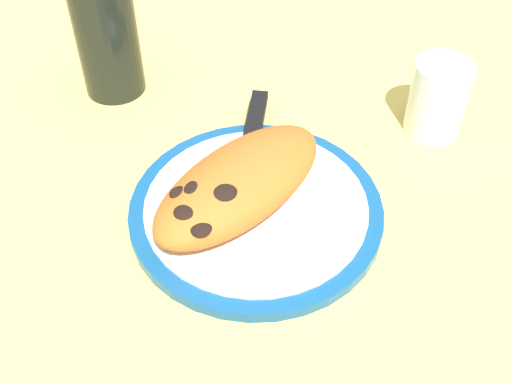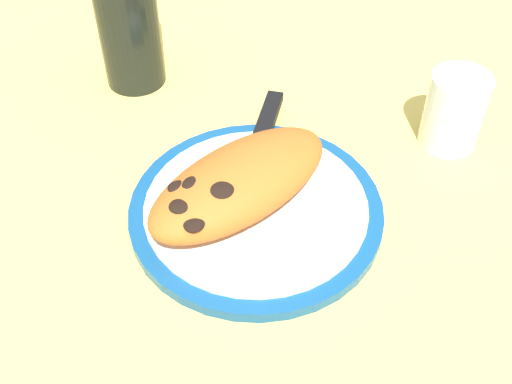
% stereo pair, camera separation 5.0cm
% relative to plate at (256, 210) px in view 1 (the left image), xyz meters
% --- Properties ---
extents(ground_plane, '(1.50, 1.50, 0.03)m').
position_rel_plate_xyz_m(ground_plane, '(0.00, 0.00, -0.02)').
color(ground_plane, '#EACC60').
extents(plate, '(0.28, 0.28, 0.02)m').
position_rel_plate_xyz_m(plate, '(0.00, 0.00, 0.00)').
color(plate, navy).
rests_on(plate, ground_plane).
extents(calzone, '(0.24, 0.13, 0.06)m').
position_rel_plate_xyz_m(calzone, '(-0.01, 0.02, 0.04)').
color(calzone, '#C16023').
rests_on(calzone, plate).
extents(fork, '(0.18, 0.05, 0.00)m').
position_rel_plate_xyz_m(fork, '(0.02, -0.05, 0.01)').
color(fork, silver).
rests_on(fork, plate).
extents(knife, '(0.20, 0.13, 0.01)m').
position_rel_plate_xyz_m(knife, '(0.09, 0.07, 0.01)').
color(knife, silver).
rests_on(knife, plate).
extents(water_glass, '(0.07, 0.07, 0.09)m').
position_rel_plate_xyz_m(water_glass, '(0.25, -0.09, 0.03)').
color(water_glass, silver).
rests_on(water_glass, ground_plane).
extents(wine_bottle, '(0.08, 0.08, 0.30)m').
position_rel_plate_xyz_m(wine_bottle, '(0.07, 0.29, 0.11)').
color(wine_bottle, black).
rests_on(wine_bottle, ground_plane).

